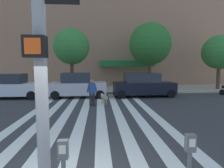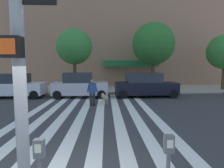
{
  "view_description": "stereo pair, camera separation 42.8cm",
  "coord_description": "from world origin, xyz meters",
  "px_view_note": "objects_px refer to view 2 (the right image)",
  "views": [
    {
      "loc": [
        0.64,
        -3.25,
        2.51
      ],
      "look_at": [
        1.44,
        7.86,
        1.41
      ],
      "focal_mm": 29.94,
      "sensor_mm": 36.0,
      "label": 1
    },
    {
      "loc": [
        1.07,
        -3.28,
        2.51
      ],
      "look_at": [
        1.44,
        7.86,
        1.41
      ],
      "focal_mm": 29.94,
      "sensor_mm": 36.0,
      "label": 2
    }
  ],
  "objects_px": {
    "parked_car_behind_first": "(80,86)",
    "parked_car_third_in_line": "(145,85)",
    "street_tree_middle": "(153,44)",
    "street_tree_nearest": "(74,47)",
    "pedestrian_dog_walker": "(92,91)",
    "parking_meter_second_along": "(168,167)",
    "parked_car_near_curb": "(15,86)",
    "dog_on_leash": "(105,97)"
  },
  "relations": [
    {
      "from": "parked_car_third_in_line",
      "to": "street_tree_middle",
      "type": "bearing_deg",
      "value": 67.51
    },
    {
      "from": "street_tree_middle",
      "to": "parked_car_behind_first",
      "type": "bearing_deg",
      "value": -151.22
    },
    {
      "from": "parked_car_behind_first",
      "to": "street_tree_middle",
      "type": "xyz_separation_m",
      "value": [
        6.75,
        3.71,
        3.71
      ]
    },
    {
      "from": "parked_car_behind_first",
      "to": "parked_car_third_in_line",
      "type": "relative_size",
      "value": 0.88
    },
    {
      "from": "dog_on_leash",
      "to": "parked_car_third_in_line",
      "type": "bearing_deg",
      "value": 39.3
    },
    {
      "from": "parking_meter_second_along",
      "to": "dog_on_leash",
      "type": "relative_size",
      "value": 1.32
    },
    {
      "from": "parked_car_third_in_line",
      "to": "pedestrian_dog_walker",
      "type": "distance_m",
      "value": 5.19
    },
    {
      "from": "parking_meter_second_along",
      "to": "parked_car_behind_first",
      "type": "relative_size",
      "value": 0.32
    },
    {
      "from": "parking_meter_second_along",
      "to": "dog_on_leash",
      "type": "bearing_deg",
      "value": 95.91
    },
    {
      "from": "parked_car_near_curb",
      "to": "street_tree_middle",
      "type": "bearing_deg",
      "value": 17.39
    },
    {
      "from": "parked_car_third_in_line",
      "to": "pedestrian_dog_walker",
      "type": "bearing_deg",
      "value": -140.49
    },
    {
      "from": "parked_car_behind_first",
      "to": "dog_on_leash",
      "type": "xyz_separation_m",
      "value": [
        1.97,
        -2.66,
        -0.49
      ]
    },
    {
      "from": "parking_meter_second_along",
      "to": "parked_car_near_curb",
      "type": "xyz_separation_m",
      "value": [
        -8.05,
        12.27,
        -0.13
      ]
    },
    {
      "from": "parked_car_third_in_line",
      "to": "pedestrian_dog_walker",
      "type": "relative_size",
      "value": 2.99
    },
    {
      "from": "street_tree_middle",
      "to": "pedestrian_dog_walker",
      "type": "height_order",
      "value": "street_tree_middle"
    },
    {
      "from": "parked_car_third_in_line",
      "to": "street_tree_nearest",
      "type": "bearing_deg",
      "value": 157.52
    },
    {
      "from": "street_tree_nearest",
      "to": "pedestrian_dog_walker",
      "type": "height_order",
      "value": "street_tree_nearest"
    },
    {
      "from": "parked_car_near_curb",
      "to": "parked_car_third_in_line",
      "type": "height_order",
      "value": "parked_car_third_in_line"
    },
    {
      "from": "pedestrian_dog_walker",
      "to": "parked_car_behind_first",
      "type": "bearing_deg",
      "value": 110.12
    },
    {
      "from": "parking_meter_second_along",
      "to": "pedestrian_dog_walker",
      "type": "bearing_deg",
      "value": 101.04
    },
    {
      "from": "pedestrian_dog_walker",
      "to": "street_tree_nearest",
      "type": "bearing_deg",
      "value": 109.19
    },
    {
      "from": "parked_car_near_curb",
      "to": "pedestrian_dog_walker",
      "type": "bearing_deg",
      "value": -27.69
    },
    {
      "from": "parked_car_third_in_line",
      "to": "pedestrian_dog_walker",
      "type": "xyz_separation_m",
      "value": [
        -4.01,
        -3.3,
        -0.01
      ]
    },
    {
      "from": "street_tree_nearest",
      "to": "parked_car_third_in_line",
      "type": "bearing_deg",
      "value": -22.48
    },
    {
      "from": "parked_car_near_curb",
      "to": "pedestrian_dog_walker",
      "type": "xyz_separation_m",
      "value": [
        6.3,
        -3.31,
        0.03
      ]
    },
    {
      "from": "parked_car_near_curb",
      "to": "parked_car_third_in_line",
      "type": "bearing_deg",
      "value": -0.01
    },
    {
      "from": "pedestrian_dog_walker",
      "to": "parked_car_near_curb",
      "type": "bearing_deg",
      "value": 152.31
    },
    {
      "from": "parked_car_behind_first",
      "to": "dog_on_leash",
      "type": "relative_size",
      "value": 4.19
    },
    {
      "from": "parked_car_near_curb",
      "to": "parking_meter_second_along",
      "type": "bearing_deg",
      "value": -56.74
    },
    {
      "from": "parked_car_third_in_line",
      "to": "street_tree_middle",
      "type": "relative_size",
      "value": 0.74
    },
    {
      "from": "dog_on_leash",
      "to": "street_tree_middle",
      "type": "bearing_deg",
      "value": 53.08
    },
    {
      "from": "parked_car_near_curb",
      "to": "parked_car_behind_first",
      "type": "xyz_separation_m",
      "value": [
        5.09,
        -0.0,
        0.03
      ]
    },
    {
      "from": "parked_car_behind_first",
      "to": "street_tree_middle",
      "type": "distance_m",
      "value": 8.55
    },
    {
      "from": "parked_car_near_curb",
      "to": "parked_car_behind_first",
      "type": "distance_m",
      "value": 5.09
    },
    {
      "from": "pedestrian_dog_walker",
      "to": "dog_on_leash",
      "type": "height_order",
      "value": "pedestrian_dog_walker"
    },
    {
      "from": "parked_car_third_in_line",
      "to": "street_tree_nearest",
      "type": "relative_size",
      "value": 0.86
    },
    {
      "from": "street_tree_nearest",
      "to": "dog_on_leash",
      "type": "relative_size",
      "value": 5.55
    },
    {
      "from": "parked_car_behind_first",
      "to": "street_tree_nearest",
      "type": "distance_m",
      "value": 4.2
    },
    {
      "from": "parked_car_behind_first",
      "to": "street_tree_nearest",
      "type": "height_order",
      "value": "street_tree_nearest"
    },
    {
      "from": "parking_meter_second_along",
      "to": "parked_car_behind_first",
      "type": "distance_m",
      "value": 12.62
    },
    {
      "from": "street_tree_nearest",
      "to": "street_tree_middle",
      "type": "height_order",
      "value": "street_tree_middle"
    },
    {
      "from": "parked_car_near_curb",
      "to": "pedestrian_dog_walker",
      "type": "height_order",
      "value": "parked_car_near_curb"
    }
  ]
}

